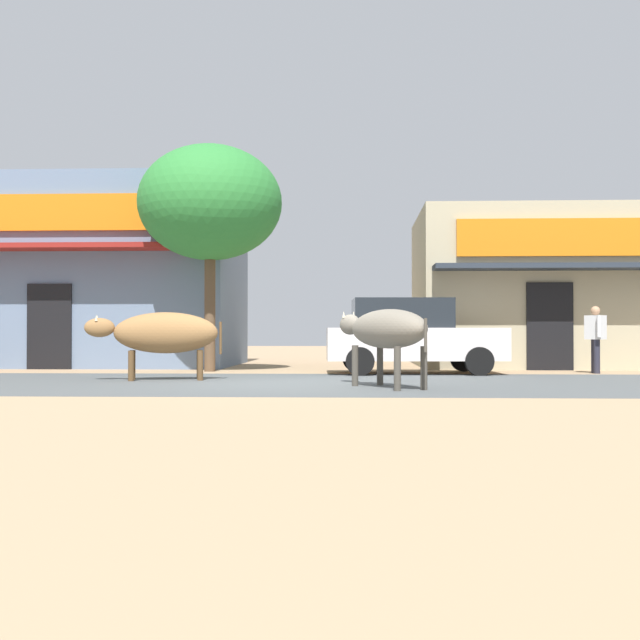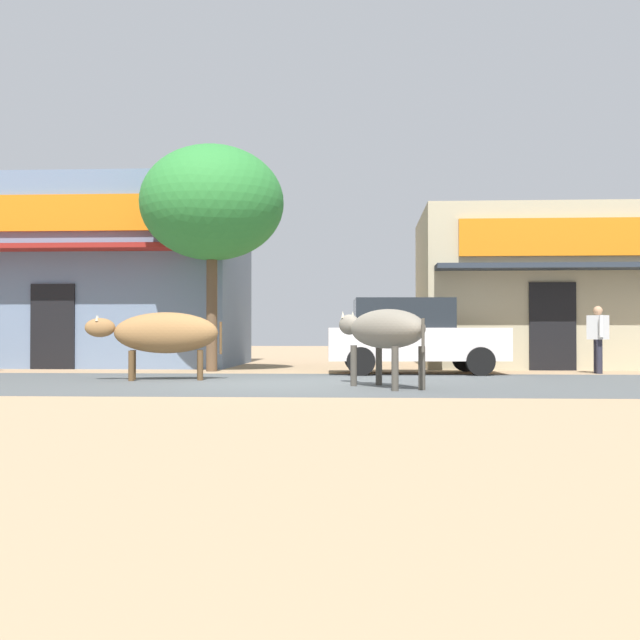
% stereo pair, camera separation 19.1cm
% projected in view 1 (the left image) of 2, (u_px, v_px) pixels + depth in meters
% --- Properties ---
extents(ground, '(80.00, 80.00, 0.00)m').
position_uv_depth(ground, '(285.00, 383.00, 14.55)').
color(ground, tan).
extents(asphalt_road, '(72.00, 6.45, 0.00)m').
position_uv_depth(asphalt_road, '(285.00, 383.00, 14.55)').
color(asphalt_road, '#4C5153').
rests_on(asphalt_road, ground).
extents(storefront_left_cafe, '(8.41, 5.92, 4.94)m').
position_uv_depth(storefront_left_cafe, '(84.00, 276.00, 22.54)').
color(storefront_left_cafe, slate).
rests_on(storefront_left_cafe, ground).
extents(storefront_right_club, '(7.26, 5.92, 4.07)m').
position_uv_depth(storefront_right_club, '(554.00, 290.00, 21.95)').
color(storefront_right_club, tan).
rests_on(storefront_right_club, ground).
extents(roadside_tree, '(3.34, 3.34, 5.26)m').
position_uv_depth(roadside_tree, '(210.00, 203.00, 18.96)').
color(roadside_tree, brown).
rests_on(roadside_tree, ground).
extents(parked_hatchback_car, '(3.93, 2.15, 1.64)m').
position_uv_depth(parked_hatchback_car, '(410.00, 335.00, 17.93)').
color(parked_hatchback_car, silver).
rests_on(parked_hatchback_car, ground).
extents(cow_near_brown, '(2.53, 1.11, 1.29)m').
position_uv_depth(cow_near_brown, '(163.00, 333.00, 15.43)').
color(cow_near_brown, olive).
rests_on(cow_near_brown, ground).
extents(cow_far_dark, '(1.69, 2.45, 1.28)m').
position_uv_depth(cow_far_dark, '(386.00, 330.00, 13.31)').
color(cow_far_dark, slate).
rests_on(cow_far_dark, ground).
extents(pedestrian_by_shop, '(0.47, 0.61, 1.48)m').
position_uv_depth(pedestrian_by_shop, '(595.00, 334.00, 17.98)').
color(pedestrian_by_shop, '#262633').
rests_on(pedestrian_by_shop, ground).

